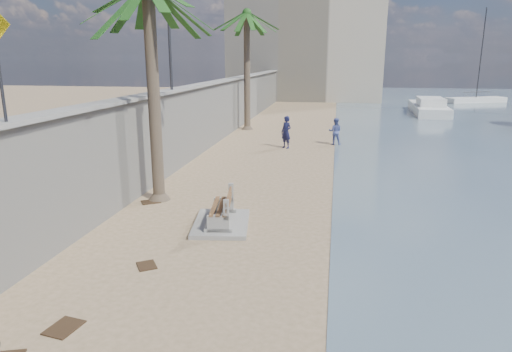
{
  "coord_description": "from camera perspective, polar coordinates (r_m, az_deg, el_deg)",
  "views": [
    {
      "loc": [
        1.99,
        -7.22,
        4.94
      ],
      "look_at": [
        -0.5,
        7.0,
        1.2
      ],
      "focal_mm": 32.0,
      "sensor_mm": 36.0,
      "label": 1
    }
  ],
  "objects": [
    {
      "name": "palm_back",
      "position": [
        32.53,
        -1.16,
        19.48
      ],
      "size": [
        5.0,
        5.0,
        8.78
      ],
      "color": "brown",
      "rests_on": "ground_plane"
    },
    {
      "name": "ground_plane",
      "position": [
        8.97,
        -4.83,
        -18.95
      ],
      "size": [
        140.0,
        140.0,
        0.0
      ],
      "primitive_type": "plane",
      "color": "#9C7F5F"
    },
    {
      "name": "end_building",
      "position": [
        59.39,
        6.33,
        16.43
      ],
      "size": [
        18.0,
        12.0,
        14.0
      ],
      "primitive_type": "cube",
      "color": "#B7AA93",
      "rests_on": "ground_plane"
    },
    {
      "name": "debris_b",
      "position": [
        9.75,
        -22.88,
        -17.06
      ],
      "size": [
        0.62,
        0.73,
        0.03
      ],
      "primitive_type": "cube",
      "rotation": [
        0.0,
        0.0,
        1.4
      ],
      "color": "#382616",
      "rests_on": "ground_plane"
    },
    {
      "name": "yacht_far",
      "position": [
        45.58,
        20.72,
        7.82
      ],
      "size": [
        3.25,
        9.87,
        1.5
      ],
      "primitive_type": null,
      "rotation": [
        0.0,
        0.0,
        1.52
      ],
      "color": "silver",
      "rests_on": "bay_water"
    },
    {
      "name": "seawall",
      "position": [
        28.33,
        -4.89,
        8.01
      ],
      "size": [
        0.45,
        70.0,
        3.5
      ],
      "primitive_type": "cube",
      "color": "gray",
      "rests_on": "ground_plane"
    },
    {
      "name": "streetlight",
      "position": [
        20.55,
        -10.89,
        19.04
      ],
      "size": [
        0.28,
        0.28,
        5.12
      ],
      "color": "#2D2D33",
      "rests_on": "wall_cap"
    },
    {
      "name": "debris_d",
      "position": [
        11.69,
        -13.51,
        -10.83
      ],
      "size": [
        0.65,
        0.68,
        0.03
      ],
      "primitive_type": "cube",
      "rotation": [
        0.0,
        0.0,
        5.3
      ],
      "color": "#382616",
      "rests_on": "ground_plane"
    },
    {
      "name": "sailboat_west",
      "position": [
        58.5,
        25.78,
        8.59
      ],
      "size": [
        7.14,
        4.52,
        10.4
      ],
      "color": "silver",
      "rests_on": "bay_water"
    },
    {
      "name": "bench_far",
      "position": [
        13.85,
        -4.39,
        -4.5
      ],
      "size": [
        1.95,
        2.58,
        0.99
      ],
      "color": "gray",
      "rests_on": "ground_plane"
    },
    {
      "name": "person_b",
      "position": [
        27.2,
        9.88,
        5.7
      ],
      "size": [
        0.85,
        0.67,
        1.73
      ],
      "primitive_type": "imported",
      "rotation": [
        0.0,
        0.0,
        3.12
      ],
      "color": "#4A5699",
      "rests_on": "ground_plane"
    },
    {
      "name": "debris_c",
      "position": [
        16.56,
        -13.01,
        -3.16
      ],
      "size": [
        0.81,
        0.77,
        0.03
      ],
      "primitive_type": "cube",
      "rotation": [
        0.0,
        0.0,
        3.7
      ],
      "color": "#382616",
      "rests_on": "ground_plane"
    },
    {
      "name": "person_a",
      "position": [
        25.73,
        3.8,
        5.78
      ],
      "size": [
        0.91,
        0.85,
        2.08
      ],
      "primitive_type": "imported",
      "rotation": [
        0.0,
        0.0,
        -0.63
      ],
      "color": "#16183C",
      "rests_on": "ground_plane"
    },
    {
      "name": "wall_cap",
      "position": [
        28.18,
        -4.97,
        11.65
      ],
      "size": [
        0.8,
        70.0,
        0.12
      ],
      "primitive_type": "cube",
      "color": "gray",
      "rests_on": "seawall"
    }
  ]
}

